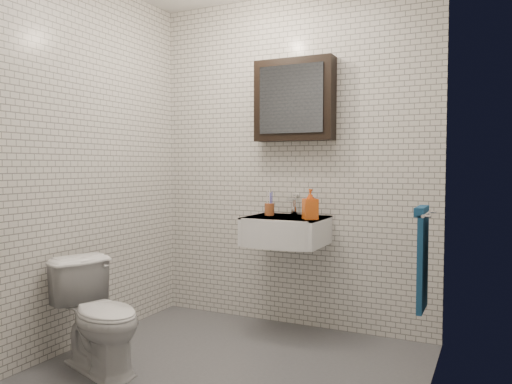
% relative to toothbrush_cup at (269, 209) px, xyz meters
% --- Properties ---
extents(ground, '(2.20, 2.00, 0.01)m').
position_rel_toothbrush_cup_xyz_m(ground, '(0.10, -0.82, -0.89)').
color(ground, '#4F5157').
rests_on(ground, ground).
extents(room_shell, '(2.22, 2.02, 2.51)m').
position_rel_toothbrush_cup_xyz_m(room_shell, '(0.10, -0.82, 0.57)').
color(room_shell, silver).
rests_on(room_shell, ground).
extents(washbasin, '(0.55, 0.50, 0.20)m').
position_rel_toothbrush_cup_xyz_m(washbasin, '(0.15, -0.08, -0.14)').
color(washbasin, white).
rests_on(washbasin, room_shell).
extents(faucet, '(0.06, 0.20, 0.15)m').
position_rel_toothbrush_cup_xyz_m(faucet, '(0.15, 0.11, 0.02)').
color(faucet, silver).
rests_on(faucet, washbasin).
extents(mirror_cabinet, '(0.60, 0.15, 0.60)m').
position_rel_toothbrush_cup_xyz_m(mirror_cabinet, '(0.15, 0.11, 0.80)').
color(mirror_cabinet, black).
rests_on(mirror_cabinet, room_shell).
extents(towel_rail, '(0.09, 0.30, 0.58)m').
position_rel_toothbrush_cup_xyz_m(towel_rail, '(1.14, -0.47, -0.17)').
color(towel_rail, silver).
rests_on(towel_rail, room_shell).
extents(toothbrush_cup, '(0.09, 0.09, 0.20)m').
position_rel_toothbrush_cup_xyz_m(toothbrush_cup, '(0.00, 0.00, 0.00)').
color(toothbrush_cup, '#9D4F27').
rests_on(toothbrush_cup, washbasin).
extents(soap_bottle, '(0.13, 0.13, 0.21)m').
position_rel_toothbrush_cup_xyz_m(soap_bottle, '(0.37, -0.13, 0.06)').
color(soap_bottle, orange).
rests_on(soap_bottle, washbasin).
extents(toilet, '(0.72, 0.55, 0.65)m').
position_rel_toothbrush_cup_xyz_m(toilet, '(-0.60, -1.12, -0.57)').
color(toilet, white).
rests_on(toilet, ground).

